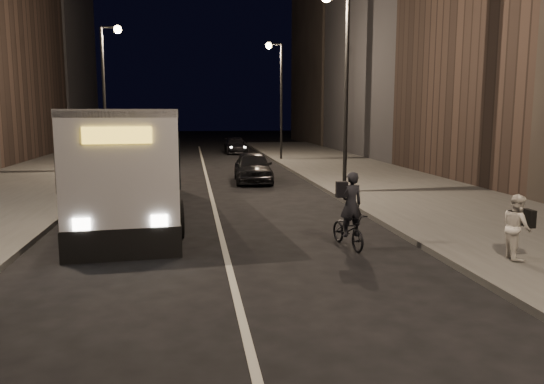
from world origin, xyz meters
name	(u,v)px	position (x,y,z in m)	size (l,w,h in m)	color
ground	(237,300)	(0.00, 0.00, 0.00)	(180.00, 180.00, 0.00)	black
sidewalk_right	(392,185)	(8.50, 14.00, 0.08)	(7.00, 70.00, 0.16)	#3D3D3A
sidewalk_left	(8,194)	(-8.50, 14.00, 0.08)	(7.00, 70.00, 0.16)	#3D3D3A
building_row_right	(427,12)	(16.00, 27.50, 10.50)	(8.00, 61.00, 21.00)	black
streetlight_right_mid	(340,66)	(5.33, 12.00, 5.36)	(1.20, 0.44, 8.12)	black
streetlight_right_far	(278,85)	(5.33, 28.00, 5.36)	(1.20, 0.44, 8.12)	black
streetlight_left_far	(108,79)	(-5.33, 22.00, 5.36)	(1.20, 0.44, 8.12)	black
city_bus	(128,157)	(-3.00, 9.62, 1.94)	(3.95, 13.40, 3.56)	white
cyclist_on_bicycle	(349,223)	(3.20, 3.44, 0.67)	(0.88, 1.81, 2.00)	black
pedestrian_woman	(517,227)	(6.51, 1.31, 0.91)	(0.73, 0.57, 1.50)	beige
car_near	(253,167)	(2.24, 16.71, 0.77)	(1.81, 4.50, 1.53)	black
car_mid	(147,155)	(-3.60, 25.17, 0.75)	(1.59, 4.55, 1.50)	#333335
car_far	(236,146)	(2.99, 35.65, 0.66)	(1.85, 4.55, 1.32)	black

